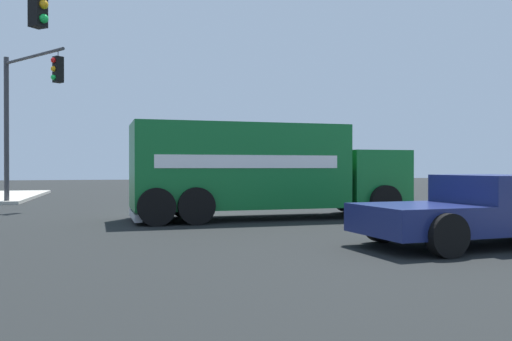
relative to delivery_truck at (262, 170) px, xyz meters
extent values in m
plane|color=black|center=(-1.51, -1.58, -1.46)|extent=(100.00, 100.00, 0.00)
cube|color=#146B2D|center=(0.03, -0.72, 0.10)|extent=(2.64, 6.29, 2.43)
cube|color=#146B2D|center=(-0.14, 3.48, -0.26)|extent=(2.47, 1.99, 1.70)
cube|color=black|center=(-0.17, 4.33, 0.08)|extent=(2.02, 0.16, 0.88)
cube|color=#B2B2B7|center=(0.15, -3.72, -1.27)|extent=(2.31, 0.29, 0.21)
cube|color=white|center=(-1.18, -0.77, 0.23)|extent=(0.22, 5.20, 0.36)
cube|color=white|center=(1.24, -0.67, 0.23)|extent=(0.22, 5.20, 0.36)
cylinder|color=black|center=(-1.37, 3.38, -0.96)|extent=(0.32, 1.01, 1.00)
cylinder|color=black|center=(1.10, 3.47, -0.96)|extent=(0.32, 1.01, 1.00)
cylinder|color=black|center=(-1.15, -2.26, -0.96)|extent=(0.32, 1.01, 1.00)
cylinder|color=black|center=(1.33, -2.17, -0.96)|extent=(0.32, 1.01, 1.00)
cylinder|color=black|center=(-1.11, -3.31, -0.96)|extent=(0.32, 1.01, 1.00)
cylinder|color=black|center=(1.37, -3.22, -0.96)|extent=(0.32, 1.01, 1.00)
cube|color=black|center=(2.85, -5.88, 3.63)|extent=(0.42, 0.42, 0.95)
sphere|color=#EFA314|center=(2.97, -5.75, 3.63)|extent=(0.20, 0.20, 0.20)
sphere|color=#19CC4C|center=(2.97, -5.75, 3.32)|extent=(0.20, 0.20, 0.20)
cylinder|color=#38383D|center=(-8.56, -8.66, 1.65)|extent=(0.20, 0.20, 5.95)
cylinder|color=#38383D|center=(-6.82, -7.38, 4.37)|extent=(3.57, 2.65, 0.12)
cylinder|color=#38383D|center=(-5.35, -6.31, 4.25)|extent=(0.03, 0.03, 0.25)
cube|color=black|center=(-5.35, -6.31, 3.65)|extent=(0.42, 0.42, 0.95)
sphere|color=red|center=(-5.24, -6.45, 3.96)|extent=(0.20, 0.20, 0.20)
sphere|color=#EFA314|center=(-5.24, -6.45, 3.65)|extent=(0.20, 0.20, 0.20)
sphere|color=#19CC4C|center=(-5.24, -6.45, 3.34)|extent=(0.20, 0.20, 0.20)
cube|color=navy|center=(6.36, 3.08, -0.63)|extent=(2.09, 1.87, 1.10)
cube|color=black|center=(6.36, 3.08, -0.34)|extent=(1.91, 1.58, 0.48)
cube|color=navy|center=(6.53, 1.24, -0.91)|extent=(2.12, 2.17, 0.55)
cylinder|color=black|center=(5.54, 1.03, -1.08)|extent=(0.31, 0.78, 0.76)
cylinder|color=black|center=(7.54, 1.21, -1.08)|extent=(0.31, 0.78, 0.76)
camera|label=1|loc=(15.47, -4.18, 0.08)|focal=37.58mm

